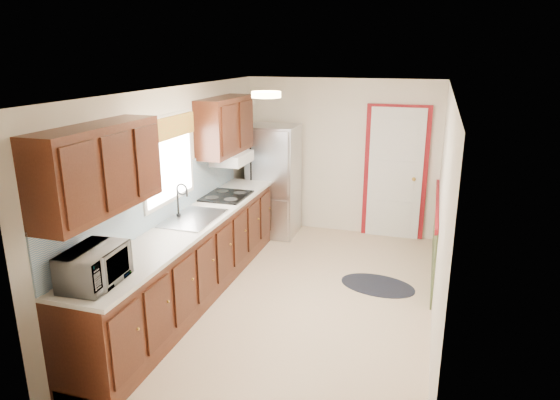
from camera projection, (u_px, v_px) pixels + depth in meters
The scene contains 8 objects.
room_shell at pixel (299, 201), 5.48m from camera, with size 3.20×5.20×2.52m.
kitchen_run at pixel (187, 232), 5.67m from camera, with size 0.63×4.00×2.20m.
back_wall_trim at pixel (403, 186), 7.31m from camera, with size 1.12×2.30×2.08m.
ceiling_fixture at pixel (266, 95), 5.05m from camera, with size 0.30×0.30×0.06m, color #FFD88C.
microwave at pixel (94, 263), 4.05m from camera, with size 0.56×0.31×0.38m, color white.
refrigerator at pixel (274, 181), 7.72m from camera, with size 0.72×0.72×1.72m.
rug at pixel (378, 285), 6.16m from camera, with size 0.92×0.59×0.01m, color black.
cooktop at pixel (226, 196), 6.57m from camera, with size 0.54×0.65×0.02m, color black.
Camera 1 is at (1.35, -5.07, 2.78)m, focal length 32.00 mm.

